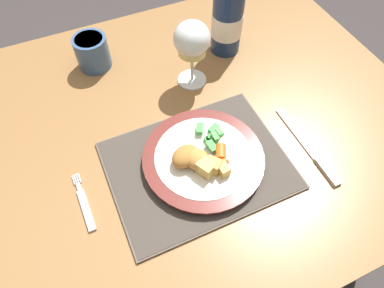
{
  "coord_description": "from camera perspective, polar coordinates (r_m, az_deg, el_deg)",
  "views": [
    {
      "loc": [
        -0.15,
        -0.45,
        1.35
      ],
      "look_at": [
        0.01,
        -0.09,
        0.78
      ],
      "focal_mm": 32.0,
      "sensor_mm": 36.0,
      "label": 1
    }
  ],
  "objects": [
    {
      "name": "ground_plane",
      "position": [
        1.43,
        -1.75,
        -15.46
      ],
      "size": [
        6.0,
        6.0,
        0.0
      ],
      "primitive_type": "plane",
      "color": "#383333"
    },
    {
      "name": "table_knife",
      "position": [
        0.77,
        19.35,
        -1.17
      ],
      "size": [
        0.02,
        0.22,
        0.01
      ],
      "color": "silver",
      "rests_on": "dining_table"
    },
    {
      "name": "placemat",
      "position": [
        0.7,
        1.0,
        -3.52
      ],
      "size": [
        0.36,
        0.28,
        0.01
      ],
      "color": "brown",
      "rests_on": "dining_table"
    },
    {
      "name": "glazed_carrots",
      "position": [
        0.68,
        4.61,
        -2.36
      ],
      "size": [
        0.05,
        0.06,
        0.02
      ],
      "color": "orange",
      "rests_on": "dinner_plate"
    },
    {
      "name": "roast_potatoes",
      "position": [
        0.66,
        3.25,
        -3.94
      ],
      "size": [
        0.06,
        0.05,
        0.03
      ],
      "color": "gold",
      "rests_on": "dinner_plate"
    },
    {
      "name": "dining_table",
      "position": [
        0.85,
        -2.84,
        -1.08
      ],
      "size": [
        1.15,
        0.86,
        0.74
      ],
      "color": "olive",
      "rests_on": "ground"
    },
    {
      "name": "breaded_croquettes",
      "position": [
        0.67,
        -0.34,
        -2.37
      ],
      "size": [
        0.08,
        0.08,
        0.03
      ],
      "color": "#A87033",
      "rests_on": "dinner_plate"
    },
    {
      "name": "green_beans_pile",
      "position": [
        0.71,
        3.25,
        1.17
      ],
      "size": [
        0.05,
        0.08,
        0.02
      ],
      "color": "#338438",
      "rests_on": "dinner_plate"
    },
    {
      "name": "fork",
      "position": [
        0.69,
        -17.41,
        -9.76
      ],
      "size": [
        0.02,
        0.13,
        0.01
      ],
      "color": "silver",
      "rests_on": "dining_table"
    },
    {
      "name": "drinking_cup",
      "position": [
        0.91,
        -16.3,
        14.57
      ],
      "size": [
        0.08,
        0.08,
        0.08
      ],
      "color": "#385684",
      "rests_on": "dining_table"
    },
    {
      "name": "bottle",
      "position": [
        0.89,
        5.99,
        20.68
      ],
      "size": [
        0.08,
        0.08,
        0.28
      ],
      "color": "navy",
      "rests_on": "dining_table"
    },
    {
      "name": "dinner_plate",
      "position": [
        0.7,
        1.88,
        -2.39
      ],
      "size": [
        0.25,
        0.25,
        0.02
      ],
      "color": "silver",
      "rests_on": "placemat"
    },
    {
      "name": "wine_glass",
      "position": [
        0.78,
        -0.01,
        16.7
      ],
      "size": [
        0.08,
        0.08,
        0.17
      ],
      "color": "silver",
      "rests_on": "dining_table"
    }
  ]
}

